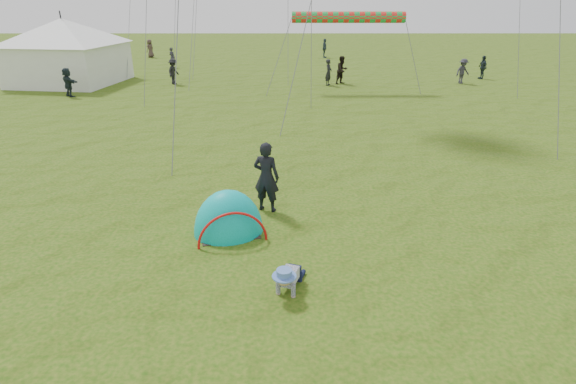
{
  "coord_description": "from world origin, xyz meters",
  "views": [
    {
      "loc": [
        0.18,
        -7.95,
        5.18
      ],
      "look_at": [
        0.19,
        1.75,
        1.0
      ],
      "focal_mm": 28.0,
      "sensor_mm": 36.0,
      "label": 1
    }
  ],
  "objects_px": {
    "standing_adult": "(266,177)",
    "popup_tent": "(229,232)",
    "crawling_toddler": "(288,277)",
    "event_marquee": "(67,49)"
  },
  "relations": [
    {
      "from": "popup_tent",
      "to": "crawling_toddler",
      "type": "bearing_deg",
      "value": -75.0
    },
    {
      "from": "standing_adult",
      "to": "event_marquee",
      "type": "relative_size",
      "value": 0.3
    },
    {
      "from": "crawling_toddler",
      "to": "event_marquee",
      "type": "xyz_separation_m",
      "value": [
        -14.4,
        23.33,
        1.86
      ]
    },
    {
      "from": "popup_tent",
      "to": "standing_adult",
      "type": "height_order",
      "value": "standing_adult"
    },
    {
      "from": "crawling_toddler",
      "to": "popup_tent",
      "type": "height_order",
      "value": "popup_tent"
    },
    {
      "from": "crawling_toddler",
      "to": "popup_tent",
      "type": "xyz_separation_m",
      "value": [
        -1.43,
        2.39,
        -0.32
      ]
    },
    {
      "from": "standing_adult",
      "to": "event_marquee",
      "type": "bearing_deg",
      "value": -37.42
    },
    {
      "from": "popup_tent",
      "to": "standing_adult",
      "type": "xyz_separation_m",
      "value": [
        0.87,
        1.23,
        0.94
      ]
    },
    {
      "from": "popup_tent",
      "to": "event_marquee",
      "type": "relative_size",
      "value": 0.34
    },
    {
      "from": "standing_adult",
      "to": "popup_tent",
      "type": "bearing_deg",
      "value": 72.14
    }
  ]
}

